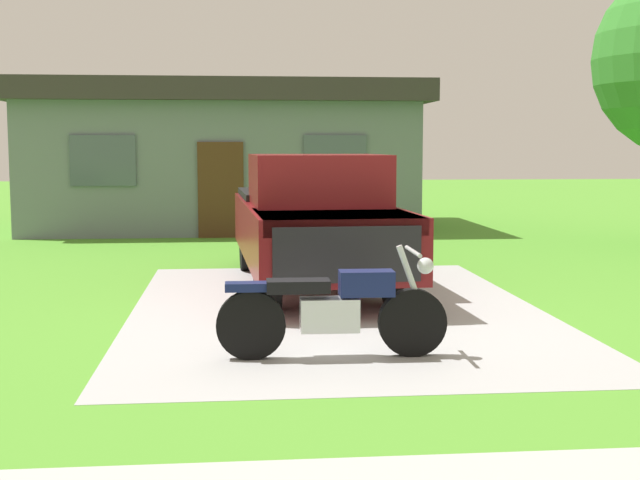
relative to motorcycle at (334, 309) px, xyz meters
The scene contains 5 objects.
ground_plane 2.48m from the motorcycle, 82.67° to the left, with size 80.00×80.00×0.00m, color #51972C.
driveway_pad 2.48m from the motorcycle, 82.67° to the left, with size 5.03×7.51×0.01m, color #A7A7A7.
motorcycle is the anchor object (origin of this frame).
pickup_truck 4.40m from the motorcycle, 87.46° to the left, with size 2.26×5.71×1.90m.
neighbor_house 13.69m from the motorcycle, 95.23° to the left, with size 9.60×5.60×3.50m.
Camera 1 is at (-1.24, -10.52, 2.03)m, focal length 48.78 mm.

